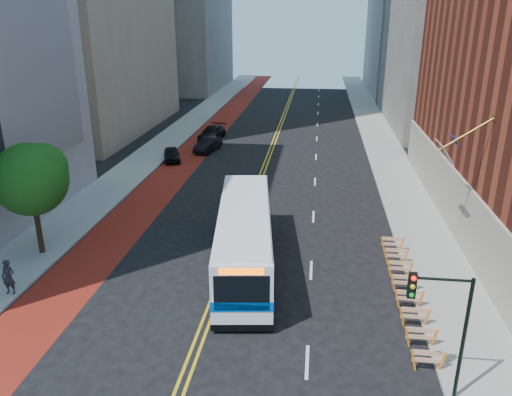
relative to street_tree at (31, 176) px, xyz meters
The scene contains 15 objects.
ground 13.68m from the street_tree, 28.25° to the right, with size 160.00×160.00×0.00m, color black.
sidewalk_left 24.45m from the street_tree, 91.81° to the left, with size 4.00×140.00×0.15m, color gray.
sidewalk_right 33.73m from the street_tree, 45.87° to the left, with size 4.00×140.00×0.15m, color gray.
bus_lane_paint 24.66m from the street_tree, 82.53° to the left, with size 3.60×140.00×0.01m, color maroon.
center_line_inner 26.84m from the street_tree, 65.21° to the left, with size 0.14×140.00×0.01m, color gold.
center_line_outer 26.99m from the street_tree, 64.51° to the left, with size 0.14×140.00×0.01m, color gold.
lane_dashes 36.09m from the street_tree, 63.34° to the left, with size 0.14×98.20×0.01m.
construction_barriers 21.43m from the street_tree, ahead, with size 1.42×10.91×1.00m.
street_tree is the anchor object (origin of this frame).
traffic_signal 22.79m from the street_tree, 24.82° to the right, with size 2.21×0.34×5.07m.
transit_bus 12.62m from the street_tree, ahead, with size 4.45×13.20×3.56m.
car_a 21.35m from the street_tree, 84.67° to the left, with size 1.54×3.82×1.30m, color black.
car_b 25.69m from the street_tree, 79.33° to the left, with size 1.52×4.37×1.44m, color black.
car_c 30.75m from the street_tree, 82.44° to the left, with size 2.09×5.15×1.50m, color black.
pedestrian 6.12m from the street_tree, 79.82° to the right, with size 0.68×0.45×1.86m, color black.
Camera 1 is at (4.80, -19.21, 13.57)m, focal length 35.00 mm.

